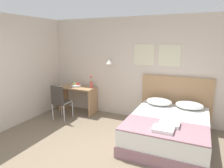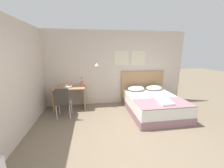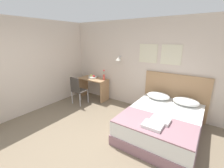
{
  "view_description": "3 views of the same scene",
  "coord_description": "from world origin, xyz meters",
  "px_view_note": "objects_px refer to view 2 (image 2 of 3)",
  "views": [
    {
      "loc": [
        1.71,
        -2.24,
        2.06
      ],
      "look_at": [
        -0.09,
        1.74,
        1.1
      ],
      "focal_mm": 32.0,
      "sensor_mm": 36.0,
      "label": 1
    },
    {
      "loc": [
        -0.75,
        -2.19,
        1.93
      ],
      "look_at": [
        -0.16,
        1.63,
        1.01
      ],
      "focal_mm": 22.0,
      "sensor_mm": 36.0,
      "label": 2
    },
    {
      "loc": [
        1.95,
        -1.41,
        2.12
      ],
      "look_at": [
        -0.17,
        1.68,
        0.96
      ],
      "focal_mm": 24.0,
      "sensor_mm": 36.0,
      "label": 3
    }
  ],
  "objects_px": {
    "headboard": "(142,87)",
    "flower_vase": "(82,83)",
    "bed": "(153,105)",
    "folded_towel_mid_bed": "(166,103)",
    "pillow_left": "(136,89)",
    "folded_towel_near_foot": "(163,100)",
    "desk_chair": "(63,101)",
    "desk": "(70,94)",
    "fruit_bowl": "(67,86)",
    "pillow_right": "(154,88)",
    "throw_blanket": "(163,103)"
  },
  "relations": [
    {
      "from": "desk_chair",
      "to": "flower_vase",
      "type": "distance_m",
      "value": 0.98
    },
    {
      "from": "headboard",
      "to": "folded_towel_mid_bed",
      "type": "height_order",
      "value": "headboard"
    },
    {
      "from": "pillow_right",
      "to": "desk",
      "type": "relative_size",
      "value": 0.58
    },
    {
      "from": "throw_blanket",
      "to": "desk",
      "type": "relative_size",
      "value": 1.42
    },
    {
      "from": "bed",
      "to": "throw_blanket",
      "type": "bearing_deg",
      "value": -90.0
    },
    {
      "from": "pillow_right",
      "to": "flower_vase",
      "type": "xyz_separation_m",
      "value": [
        -2.6,
        0.08,
        0.26
      ]
    },
    {
      "from": "headboard",
      "to": "desk_chair",
      "type": "relative_size",
      "value": 1.79
    },
    {
      "from": "bed",
      "to": "headboard",
      "type": "distance_m",
      "value": 1.08
    },
    {
      "from": "desk",
      "to": "pillow_right",
      "type": "bearing_deg",
      "value": -0.2
    },
    {
      "from": "throw_blanket",
      "to": "bed",
      "type": "bearing_deg",
      "value": 90.0
    },
    {
      "from": "folded_towel_mid_bed",
      "to": "desk",
      "type": "height_order",
      "value": "desk"
    },
    {
      "from": "headboard",
      "to": "flower_vase",
      "type": "distance_m",
      "value": 2.29
    },
    {
      "from": "throw_blanket",
      "to": "flower_vase",
      "type": "xyz_separation_m",
      "value": [
        -2.26,
        1.39,
        0.33
      ]
    },
    {
      "from": "desk_chair",
      "to": "fruit_bowl",
      "type": "relative_size",
      "value": 3.18
    },
    {
      "from": "folded_towel_mid_bed",
      "to": "desk",
      "type": "xyz_separation_m",
      "value": [
        -2.71,
        1.45,
        -0.08
      ]
    },
    {
      "from": "bed",
      "to": "flower_vase",
      "type": "relative_size",
      "value": 5.66
    },
    {
      "from": "pillow_left",
      "to": "pillow_right",
      "type": "height_order",
      "value": "same"
    },
    {
      "from": "pillow_right",
      "to": "headboard",
      "type": "bearing_deg",
      "value": 139.25
    },
    {
      "from": "throw_blanket",
      "to": "desk_chair",
      "type": "height_order",
      "value": "desk_chair"
    },
    {
      "from": "headboard",
      "to": "desk",
      "type": "bearing_deg",
      "value": -173.95
    },
    {
      "from": "desk",
      "to": "pillow_left",
      "type": "bearing_deg",
      "value": -0.26
    },
    {
      "from": "pillow_right",
      "to": "pillow_left",
      "type": "bearing_deg",
      "value": 180.0
    },
    {
      "from": "bed",
      "to": "pillow_right",
      "type": "xyz_separation_m",
      "value": [
        0.34,
        0.73,
        0.35
      ]
    },
    {
      "from": "headboard",
      "to": "folded_towel_mid_bed",
      "type": "xyz_separation_m",
      "value": [
        0.02,
        -1.74,
        -0.02
      ]
    },
    {
      "from": "fruit_bowl",
      "to": "folded_towel_mid_bed",
      "type": "bearing_deg",
      "value": -28.21
    },
    {
      "from": "headboard",
      "to": "desk",
      "type": "distance_m",
      "value": 2.7
    },
    {
      "from": "throw_blanket",
      "to": "fruit_bowl",
      "type": "distance_m",
      "value": 3.06
    },
    {
      "from": "folded_towel_mid_bed",
      "to": "fruit_bowl",
      "type": "distance_m",
      "value": 3.14
    },
    {
      "from": "folded_towel_near_foot",
      "to": "desk_chair",
      "type": "relative_size",
      "value": 0.38
    },
    {
      "from": "pillow_right",
      "to": "folded_towel_mid_bed",
      "type": "bearing_deg",
      "value": -102.69
    },
    {
      "from": "bed",
      "to": "folded_towel_mid_bed",
      "type": "distance_m",
      "value": 0.79
    },
    {
      "from": "bed",
      "to": "pillow_right",
      "type": "distance_m",
      "value": 0.88
    },
    {
      "from": "folded_towel_mid_bed",
      "to": "desk_chair",
      "type": "xyz_separation_m",
      "value": [
        -2.79,
        0.76,
        -0.05
      ]
    },
    {
      "from": "folded_towel_near_foot",
      "to": "flower_vase",
      "type": "relative_size",
      "value": 1.0
    },
    {
      "from": "pillow_left",
      "to": "folded_towel_near_foot",
      "type": "distance_m",
      "value": 1.24
    },
    {
      "from": "headboard",
      "to": "folded_towel_near_foot",
      "type": "height_order",
      "value": "headboard"
    },
    {
      "from": "pillow_left",
      "to": "desk_chair",
      "type": "height_order",
      "value": "desk_chair"
    },
    {
      "from": "pillow_right",
      "to": "throw_blanket",
      "type": "height_order",
      "value": "pillow_right"
    },
    {
      "from": "folded_towel_near_foot",
      "to": "pillow_right",
      "type": "bearing_deg",
      "value": 77.29
    },
    {
      "from": "headboard",
      "to": "pillow_left",
      "type": "xyz_separation_m",
      "value": [
        -0.34,
        -0.3,
        0.02
      ]
    },
    {
      "from": "bed",
      "to": "desk_chair",
      "type": "height_order",
      "value": "desk_chair"
    },
    {
      "from": "pillow_left",
      "to": "folded_towel_mid_bed",
      "type": "distance_m",
      "value": 1.49
    },
    {
      "from": "bed",
      "to": "folded_towel_near_foot",
      "type": "xyz_separation_m",
      "value": [
        0.08,
        -0.44,
        0.32
      ]
    },
    {
      "from": "desk_chair",
      "to": "flower_vase",
      "type": "xyz_separation_m",
      "value": [
        0.51,
        0.76,
        0.34
      ]
    },
    {
      "from": "throw_blanket",
      "to": "desk_chair",
      "type": "bearing_deg",
      "value": 167.31
    },
    {
      "from": "bed",
      "to": "headboard",
      "type": "height_order",
      "value": "headboard"
    },
    {
      "from": "folded_towel_near_foot",
      "to": "desk_chair",
      "type": "distance_m",
      "value": 2.9
    },
    {
      "from": "folded_towel_near_foot",
      "to": "fruit_bowl",
      "type": "xyz_separation_m",
      "value": [
        -2.82,
        1.2,
        0.2
      ]
    },
    {
      "from": "bed",
      "to": "throw_blanket",
      "type": "distance_m",
      "value": 0.64
    },
    {
      "from": "headboard",
      "to": "flower_vase",
      "type": "xyz_separation_m",
      "value": [
        -2.26,
        -0.22,
        0.27
      ]
    }
  ]
}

